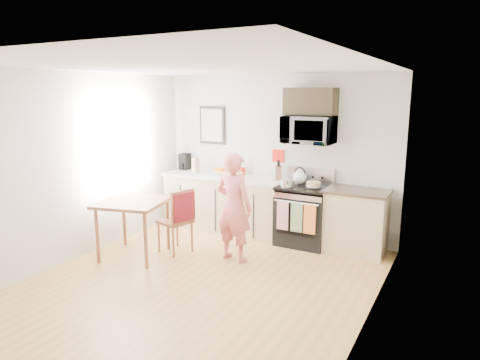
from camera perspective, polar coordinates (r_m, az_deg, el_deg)
The scene contains 28 objects.
floor at distance 5.44m, azimuth -5.53°, elevation -13.60°, with size 4.60×4.60×0.00m, color #A88441.
back_wall at distance 7.02m, azimuth 4.78°, elevation 3.28°, with size 4.00×0.04×2.60m, color beige.
front_wall at distance 3.45m, azimuth -27.97°, elevation -6.92°, with size 4.00×0.04×2.60m, color beige.
left_wall at distance 6.36m, azimuth -20.93°, elevation 1.67°, with size 0.04×4.60×2.60m, color beige.
right_wall at distance 4.26m, azimuth 17.06°, elevation -2.67°, with size 0.04×4.60×2.60m, color beige.
ceiling at distance 4.93m, azimuth -6.14°, elevation 14.88°, with size 4.00×4.60×0.04m, color white.
window at distance 6.84m, azimuth -15.81°, elevation 4.77°, with size 0.06×1.40×1.50m.
cabinet_left at distance 7.29m, azimuth -2.07°, elevation -3.21°, with size 2.10×0.60×0.90m, color tan.
countertop_left at distance 7.18m, azimuth -2.09°, elevation 0.42°, with size 2.14×0.64×0.04m, color beige.
cabinet_right at distance 6.49m, azimuth 15.25°, elevation -5.50°, with size 0.84×0.60×0.90m, color tan.
countertop_right at distance 6.37m, azimuth 15.48°, elevation -1.45°, with size 0.88×0.64×0.04m, color black.
range at distance 6.68m, azimuth 8.50°, elevation -4.83°, with size 0.76×0.70×1.16m.
microwave at distance 6.53m, azimuth 9.16°, elevation 6.61°, with size 0.76×0.51×0.42m, color silver.
upper_cabinet at distance 6.55m, azimuth 9.41°, elevation 10.30°, with size 0.76×0.35×0.40m, color black.
wall_art at distance 7.51m, azimuth -3.72°, elevation 7.29°, with size 0.50×0.04×0.65m.
wall_trivet at distance 6.99m, azimuth 5.11°, elevation 3.23°, with size 0.20×0.02×0.20m, color #B3180F.
person at distance 5.89m, azimuth -0.82°, elevation -3.64°, with size 0.56×0.37×1.53m, color #BD333C.
dining_table at distance 6.21m, azimuth -14.10°, elevation -3.54°, with size 0.92×0.92×0.82m.
chair at distance 6.19m, azimuth -7.93°, elevation -4.40°, with size 0.53×0.50×0.96m.
knife_block at distance 6.86m, azimuth 5.14°, elevation 0.94°, with size 0.10×0.14×0.22m, color brown.
utensil_crock at distance 7.21m, azimuth 0.26°, elevation 1.66°, with size 0.10×0.10×0.31m.
fruit_bowl at distance 7.33m, azimuth -2.73°, elevation 1.15°, with size 0.28×0.28×0.11m.
milk_carton at distance 7.46m, azimuth -5.95°, elevation 1.96°, with size 0.10×0.10×0.26m, color tan.
coffee_maker at distance 7.82m, azimuth -7.42°, elevation 2.40°, with size 0.18×0.25×0.28m.
bread_bag at distance 6.88m, azimuth -1.04°, elevation 0.61°, with size 0.32×0.15×0.12m, color tan.
cake at distance 6.44m, azimuth 9.76°, elevation -0.64°, with size 0.25×0.25×0.08m.
kettle at distance 6.65m, azimuth 7.95°, elevation 0.45°, with size 0.21×0.21×0.27m.
pot at distance 6.45m, azimuth 6.31°, elevation -0.42°, with size 0.21×0.33×0.10m.
Camera 1 is at (2.78, -4.07, 2.32)m, focal length 32.00 mm.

